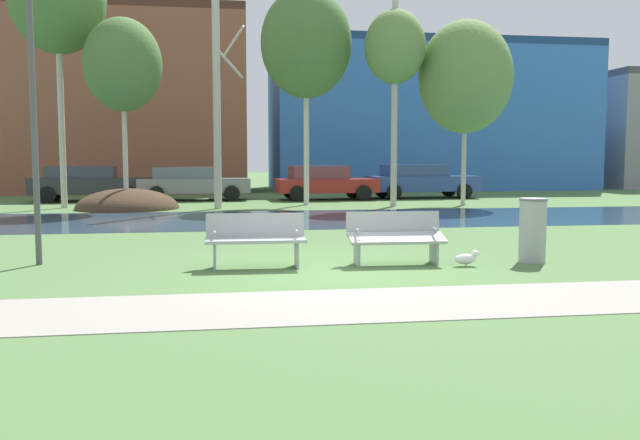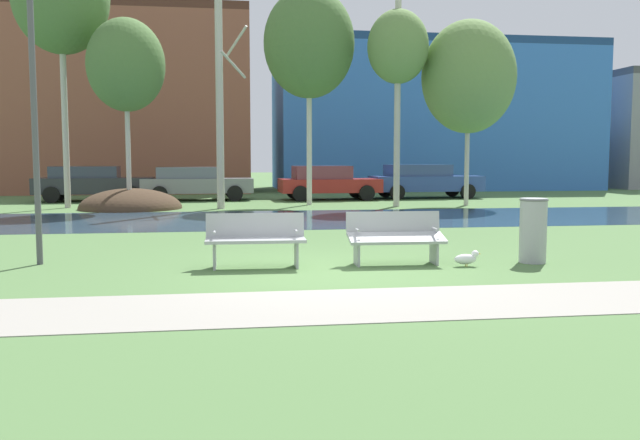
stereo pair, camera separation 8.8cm
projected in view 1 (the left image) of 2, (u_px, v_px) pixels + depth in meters
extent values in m
plane|color=#4C703D|center=(276.00, 217.00, 20.30)|extent=(120.00, 120.00, 0.00)
cube|color=gray|center=(367.00, 304.00, 8.16)|extent=(60.00, 1.87, 0.01)
cube|color=#2D475B|center=(278.00, 219.00, 19.48)|extent=(80.00, 6.08, 0.01)
ellipsoid|color=#423021|center=(128.00, 209.00, 23.38)|extent=(3.51, 3.59, 1.41)
cube|color=#9EA0A3|center=(256.00, 241.00, 10.78)|extent=(1.61, 0.53, 0.05)
cube|color=#9EA0A3|center=(255.00, 225.00, 11.03)|extent=(1.60, 0.13, 0.40)
cube|color=#9EA0A3|center=(215.00, 255.00, 10.78)|extent=(0.05, 0.43, 0.45)
cube|color=#9EA0A3|center=(297.00, 253.00, 10.94)|extent=(0.05, 0.43, 0.45)
cylinder|color=#9EA0A3|center=(214.00, 232.00, 10.70)|extent=(0.05, 0.28, 0.04)
cylinder|color=#9EA0A3|center=(297.00, 231.00, 10.86)|extent=(0.05, 0.28, 0.04)
cube|color=#9EA0A3|center=(397.00, 238.00, 11.13)|extent=(1.61, 0.53, 0.17)
cube|color=#9EA0A3|center=(393.00, 223.00, 11.39)|extent=(1.60, 0.13, 0.40)
cube|color=#9EA0A3|center=(357.00, 252.00, 11.13)|extent=(0.05, 0.43, 0.45)
cube|color=#9EA0A3|center=(434.00, 250.00, 11.29)|extent=(0.05, 0.43, 0.45)
cylinder|color=#9EA0A3|center=(357.00, 230.00, 11.06)|extent=(0.05, 0.28, 0.04)
cylinder|color=#9EA0A3|center=(435.00, 229.00, 11.22)|extent=(0.05, 0.28, 0.04)
cylinder|color=#999B9E|center=(533.00, 230.00, 11.41)|extent=(0.45, 0.45, 1.09)
torus|color=#5B5D5E|center=(533.00, 200.00, 11.36)|extent=(0.47, 0.47, 0.04)
ellipsoid|color=white|center=(465.00, 259.00, 11.02)|extent=(0.37, 0.17, 0.17)
sphere|color=white|center=(475.00, 254.00, 11.04)|extent=(0.12, 0.12, 0.12)
cone|color=gold|center=(479.00, 254.00, 11.05)|extent=(0.07, 0.04, 0.04)
cylinder|color=gold|center=(467.00, 264.00, 11.00)|extent=(0.01, 0.01, 0.10)
cylinder|color=gold|center=(466.00, 263.00, 11.06)|extent=(0.01, 0.01, 0.10)
cylinder|color=#4C4C51|center=(33.00, 94.00, 10.94)|extent=(0.10, 0.10, 5.62)
cylinder|color=#BCB7A8|center=(60.00, 73.00, 23.36)|extent=(0.21, 0.21, 9.35)
cylinder|color=#BCB7A8|center=(124.00, 117.00, 22.70)|extent=(0.16, 0.16, 6.24)
ellipsoid|color=#4C7038|center=(123.00, 65.00, 22.54)|extent=(2.59, 2.59, 3.11)
cylinder|color=#BCB7A8|center=(217.00, 97.00, 23.10)|extent=(0.26, 0.26, 7.71)
cylinder|color=#BCB7A8|center=(233.00, 41.00, 23.42)|extent=(0.77, 1.07, 0.95)
cylinder|color=#BCB7A8|center=(230.00, 64.00, 22.59)|extent=(0.91, 0.88, 0.84)
cylinder|color=beige|center=(306.00, 102.00, 25.01)|extent=(0.20, 0.20, 7.65)
ellipsoid|color=#4C7038|center=(306.00, 43.00, 24.81)|extent=(3.35, 3.35, 4.02)
cylinder|color=#BCB7A8|center=(394.00, 105.00, 24.17)|extent=(0.23, 0.23, 7.31)
ellipsoid|color=#668947|center=(395.00, 47.00, 23.98)|extent=(2.18, 2.18, 2.62)
cylinder|color=#BCB7A8|center=(465.00, 123.00, 24.87)|extent=(0.17, 0.17, 6.05)
ellipsoid|color=#668947|center=(465.00, 77.00, 24.71)|extent=(3.43, 3.43, 4.12)
cube|color=#282B30|center=(92.00, 186.00, 27.33)|extent=(4.72, 2.01, 0.64)
cube|color=#2F3648|center=(82.00, 172.00, 27.20)|extent=(2.66, 1.71, 0.46)
cylinder|color=black|center=(133.00, 192.00, 28.55)|extent=(0.65, 0.24, 0.64)
cylinder|color=black|center=(129.00, 194.00, 26.75)|extent=(0.65, 0.24, 0.64)
cylinder|color=black|center=(56.00, 193.00, 27.96)|extent=(0.65, 0.24, 0.64)
cylinder|color=black|center=(47.00, 195.00, 26.17)|extent=(0.65, 0.24, 0.64)
cube|color=slate|center=(194.00, 185.00, 27.92)|extent=(4.58, 1.96, 0.60)
cube|color=slate|center=(185.00, 173.00, 27.80)|extent=(2.59, 1.67, 0.47)
cylinder|color=black|center=(229.00, 191.00, 29.11)|extent=(0.65, 0.24, 0.64)
cylinder|color=black|center=(232.00, 193.00, 27.36)|extent=(0.65, 0.24, 0.64)
cylinder|color=black|center=(158.00, 192.00, 28.54)|extent=(0.65, 0.24, 0.64)
cylinder|color=black|center=(156.00, 194.00, 26.79)|extent=(0.65, 0.24, 0.64)
cube|color=maroon|center=(326.00, 185.00, 28.31)|extent=(4.24, 2.00, 0.56)
cube|color=brown|center=(319.00, 172.00, 28.19)|extent=(2.40, 1.71, 0.54)
cylinder|color=black|center=(353.00, 191.00, 29.50)|extent=(0.65, 0.24, 0.64)
cylinder|color=black|center=(364.00, 193.00, 27.70)|extent=(0.65, 0.24, 0.64)
cylinder|color=black|center=(291.00, 191.00, 28.97)|extent=(0.65, 0.24, 0.64)
cylinder|color=black|center=(298.00, 194.00, 27.17)|extent=(0.65, 0.24, 0.64)
cube|color=#2D4793|center=(422.00, 183.00, 29.52)|extent=(4.85, 1.98, 0.65)
cube|color=#32457F|center=(414.00, 170.00, 29.39)|extent=(2.74, 1.68, 0.49)
cylinder|color=black|center=(449.00, 189.00, 30.72)|extent=(0.65, 0.24, 0.64)
cylinder|color=black|center=(464.00, 191.00, 28.97)|extent=(0.65, 0.24, 0.64)
cylinder|color=black|center=(382.00, 190.00, 30.12)|extent=(0.65, 0.24, 0.64)
cylinder|color=black|center=(394.00, 192.00, 28.37)|extent=(0.65, 0.24, 0.64)
cube|color=brown|center=(109.00, 106.00, 34.54)|extent=(13.76, 6.46, 8.79)
cube|color=#4E2C21|center=(106.00, 15.00, 34.11)|extent=(13.76, 6.46, 0.40)
cube|color=#3870C6|center=(427.00, 121.00, 38.34)|extent=(17.51, 7.43, 7.67)
cube|color=navy|center=(428.00, 49.00, 37.97)|extent=(17.51, 7.43, 0.40)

